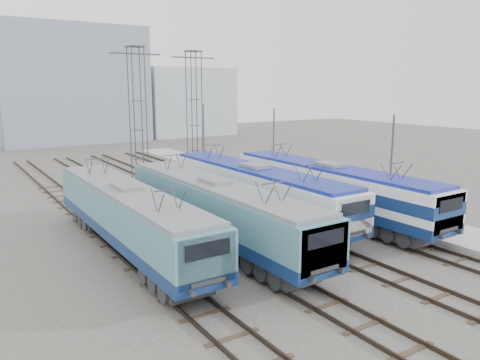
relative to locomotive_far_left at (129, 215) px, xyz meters
name	(u,v)px	position (x,y,z in m)	size (l,w,h in m)	color
ground	(304,264)	(6.75, -6.07, -2.15)	(160.00, 160.00, 0.00)	#514C47
platform	(338,202)	(16.95, 1.93, -2.00)	(4.00, 70.00, 0.30)	#9E9E99
locomotive_far_left	(129,215)	(0.00, 0.00, 0.00)	(2.73, 17.20, 3.24)	navy
locomotive_center_left	(217,208)	(4.50, -1.39, 0.02)	(2.76, 17.41, 3.28)	navy
locomotive_center_right	(256,188)	(9.00, 1.39, 0.10)	(2.79, 17.61, 3.31)	navy
locomotive_far_right	(331,186)	(13.50, -0.81, 0.10)	(2.78, 17.57, 3.30)	navy
catenary_tower_west	(138,111)	(6.75, 15.93, 4.49)	(4.50, 1.20, 12.00)	#3F4247
catenary_tower_east	(194,108)	(13.25, 17.93, 4.49)	(4.50, 1.20, 12.00)	#3F4247
mast_front	(391,172)	(15.35, -4.07, 1.35)	(0.12, 0.12, 7.00)	#3F4247
mast_mid	(274,150)	(15.35, 7.93, 1.35)	(0.12, 0.12, 7.00)	#3F4247
mast_rear	(204,138)	(15.35, 19.93, 1.35)	(0.12, 0.12, 7.00)	#3F4247
safety_cone	(412,222)	(15.66, -5.62, -1.55)	(0.34, 0.34, 0.61)	orange
building_center	(70,85)	(10.75, 55.93, 6.85)	(22.00, 14.00, 18.00)	gray
building_east	(183,102)	(30.75, 55.93, 3.85)	(16.00, 12.00, 12.00)	#A7B1BB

